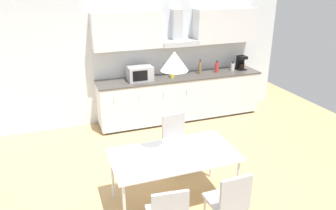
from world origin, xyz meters
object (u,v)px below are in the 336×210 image
at_px(bottle_red, 217,67).
at_px(chair_far_right, 176,137).
at_px(microwave, 140,73).
at_px(chair_near_right, 230,199).
at_px(bottle_white, 233,67).
at_px(coffee_maker, 241,63).
at_px(pendant_lamp, 174,61).
at_px(bottle_brown, 200,68).
at_px(dining_table, 174,157).
at_px(bottle_yellow, 172,73).

distance_m(bottle_red, chair_far_right, 2.44).
bearing_deg(microwave, chair_near_right, -88.50).
relative_size(bottle_white, chair_near_right, 0.21).
xyz_separation_m(coffee_maker, chair_near_right, (-2.19, -3.41, -0.55)).
height_order(coffee_maker, bottle_white, coffee_maker).
distance_m(microwave, pendant_lamp, 2.73).
xyz_separation_m(bottle_white, bottle_brown, (-0.78, -0.00, 0.05)).
xyz_separation_m(dining_table, chair_near_right, (0.36, -0.80, -0.16)).
bearing_deg(coffee_maker, bottle_brown, -179.73).
xyz_separation_m(microwave, dining_table, (-0.27, -2.58, -0.38)).
bearing_deg(chair_far_right, chair_near_right, -89.55).
bearing_deg(coffee_maker, pendant_lamp, -134.38).
height_order(chair_far_right, chair_near_right, same).
bearing_deg(bottle_white, dining_table, -132.03).
height_order(bottle_yellow, bottle_brown, bottle_brown).
distance_m(microwave, chair_near_right, 3.42).
bearing_deg(bottle_brown, bottle_red, -3.14).
relative_size(bottle_white, bottle_red, 0.71).
distance_m(bottle_brown, chair_far_right, 2.23).
relative_size(bottle_red, chair_near_right, 0.29).
bearing_deg(bottle_brown, microwave, -179.04).
height_order(coffee_maker, dining_table, coffee_maker).
xyz_separation_m(bottle_yellow, chair_near_right, (-0.57, -3.35, -0.49)).
relative_size(bottle_yellow, bottle_red, 0.87).
xyz_separation_m(coffee_maker, chair_far_right, (-2.20, -1.80, -0.55)).
relative_size(bottle_brown, chair_far_right, 0.35).
height_order(microwave, pendant_lamp, pendant_lamp).
bearing_deg(dining_table, bottle_brown, 58.91).
distance_m(bottle_white, bottle_brown, 0.78).
relative_size(microwave, coffee_maker, 1.60).
xyz_separation_m(coffee_maker, bottle_white, (-0.20, -0.00, -0.07)).
distance_m(bottle_white, pendant_lamp, 3.62).
bearing_deg(coffee_maker, bottle_white, -179.26).
distance_m(coffee_maker, bottle_red, 0.60).
relative_size(microwave, chair_near_right, 0.55).
height_order(bottle_white, bottle_yellow, bottle_yellow).
relative_size(bottle_red, dining_table, 0.16).
height_order(bottle_white, chair_near_right, bottle_white).
bearing_deg(coffee_maker, microwave, -179.34).
distance_m(bottle_yellow, chair_far_right, 1.90).
bearing_deg(chair_far_right, dining_table, -113.46).
height_order(bottle_yellow, pendant_lamp, pendant_lamp).
distance_m(bottle_brown, chair_near_right, 3.65).
relative_size(bottle_brown, dining_table, 0.19).
height_order(microwave, dining_table, microwave).
bearing_deg(chair_near_right, bottle_white, 59.77).
relative_size(dining_table, chair_near_right, 1.83).
distance_m(coffee_maker, pendant_lamp, 3.74).
bearing_deg(coffee_maker, bottle_yellow, -177.82).
xyz_separation_m(coffee_maker, bottle_red, (-0.60, -0.03, -0.04)).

